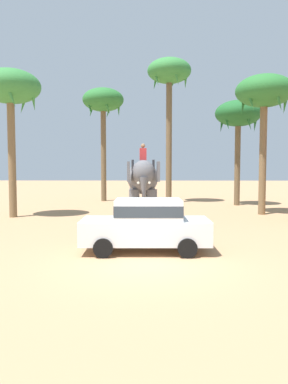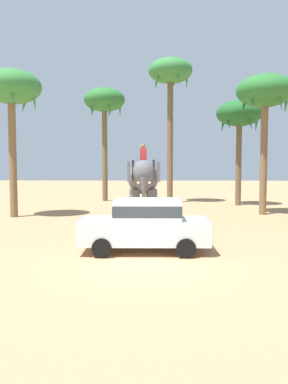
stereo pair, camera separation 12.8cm
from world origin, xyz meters
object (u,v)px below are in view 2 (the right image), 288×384
(palm_tree_left_of_road, at_px, (265,95))
(car_sedan_foreground, at_px, (145,223))
(elephant_with_mahout, at_px, (143,181))
(palm_tree_leaning_seaward, at_px, (170,77))
(palm_tree_far_back, at_px, (104,103))
(palm_tree_near_hut, at_px, (11,91))
(palm_tree_behind_elephant, at_px, (239,116))

(palm_tree_left_of_road, bearing_deg, car_sedan_foreground, -124.54)
(elephant_with_mahout, distance_m, palm_tree_leaning_seaward, 11.38)
(elephant_with_mahout, height_order, palm_tree_far_back, palm_tree_far_back)
(car_sedan_foreground, bearing_deg, palm_tree_left_of_road, 55.46)
(car_sedan_foreground, relative_size, palm_tree_near_hut, 0.52)
(palm_tree_behind_elephant, height_order, palm_tree_far_back, palm_tree_far_back)
(palm_tree_far_back, bearing_deg, elephant_with_mahout, -72.13)
(palm_tree_left_of_road, height_order, palm_tree_far_back, palm_tree_far_back)
(car_sedan_foreground, height_order, palm_tree_near_hut, palm_tree_near_hut)
(car_sedan_foreground, height_order, palm_tree_behind_elephant, palm_tree_behind_elephant)
(palm_tree_near_hut, height_order, palm_tree_left_of_road, palm_tree_near_hut)
(elephant_with_mahout, relative_size, palm_tree_behind_elephant, 0.53)
(elephant_with_mahout, xyz_separation_m, palm_tree_far_back, (-3.28, 10.18, 5.63))
(palm_tree_behind_elephant, height_order, palm_tree_near_hut, palm_tree_near_hut)
(car_sedan_foreground, distance_m, palm_tree_behind_elephant, 16.64)
(palm_tree_near_hut, height_order, palm_tree_leaning_seaward, palm_tree_leaning_seaward)
(palm_tree_behind_elephant, height_order, palm_tree_leaning_seaward, palm_tree_leaning_seaward)
(car_sedan_foreground, distance_m, palm_tree_far_back, 19.14)
(palm_tree_near_hut, bearing_deg, car_sedan_foreground, -47.95)
(palm_tree_behind_elephant, xyz_separation_m, palm_tree_far_back, (-9.78, 3.09, 1.39))
(palm_tree_far_back, bearing_deg, palm_tree_behind_elephant, -17.54)
(palm_tree_left_of_road, height_order, palm_tree_leaning_seaward, palm_tree_leaning_seaward)
(car_sedan_foreground, xyz_separation_m, elephant_with_mahout, (-0.26, 7.40, 1.06))
(palm_tree_far_back, bearing_deg, palm_tree_leaning_seaward, -17.59)
(palm_tree_behind_elephant, distance_m, palm_tree_near_hut, 14.98)
(palm_tree_behind_elephant, relative_size, palm_tree_leaning_seaward, 0.69)
(palm_tree_behind_elephant, bearing_deg, palm_tree_left_of_road, -86.94)
(palm_tree_near_hut, distance_m, palm_tree_left_of_road, 13.87)
(elephant_with_mahout, height_order, palm_tree_leaning_seaward, palm_tree_leaning_seaward)
(palm_tree_leaning_seaward, bearing_deg, car_sedan_foreground, -95.39)
(elephant_with_mahout, relative_size, palm_tree_leaning_seaward, 0.37)
(car_sedan_foreground, height_order, palm_tree_leaning_seaward, palm_tree_leaning_seaward)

